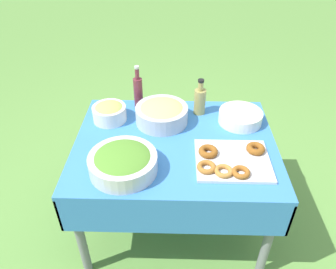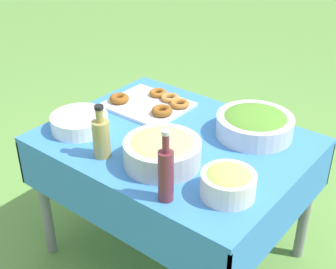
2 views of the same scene
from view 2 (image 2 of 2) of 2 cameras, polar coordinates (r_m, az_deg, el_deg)
ground_plane at (r=2.50m, az=0.75°, el=-14.13°), size 14.00×14.00×0.00m
picnic_table at (r=2.13m, az=0.86°, el=-2.75°), size 1.13×0.88×0.68m
salad_bowl at (r=2.11m, az=10.54°, el=1.35°), size 0.34×0.34×0.11m
pasta_bowl at (r=1.87m, az=-0.70°, el=-1.91°), size 0.31×0.31×0.12m
donut_platter at (r=2.35m, az=-2.14°, el=3.78°), size 0.39×0.34×0.05m
plate_stack at (r=2.17m, az=-10.72°, el=1.47°), size 0.26×0.26×0.07m
olive_oil_bottle at (r=1.93m, az=-8.14°, el=-0.29°), size 0.07×0.07×0.23m
wine_bottle at (r=1.65m, az=-0.26°, el=-4.77°), size 0.06×0.06×0.29m
fruit_bowl at (r=1.72m, az=7.36°, el=-5.78°), size 0.20×0.20×0.11m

